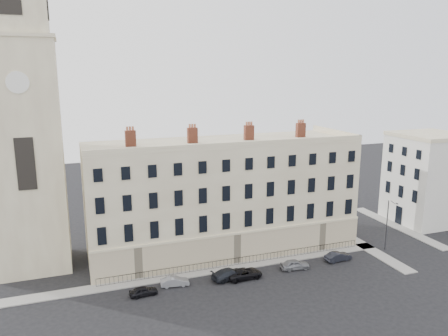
{
  "coord_description": "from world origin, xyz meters",
  "views": [
    {
      "loc": [
        -25.14,
        -42.61,
        24.07
      ],
      "look_at": [
        -6.33,
        10.0,
        11.78
      ],
      "focal_mm": 35.0,
      "sensor_mm": 36.0,
      "label": 1
    }
  ],
  "objects": [
    {
      "name": "car_a",
      "position": [
        -18.7,
        1.73,
        0.53
      ],
      "size": [
        3.21,
        1.52,
        1.06
      ],
      "primitive_type": "imported",
      "rotation": [
        0.0,
        0.0,
        1.66
      ],
      "color": "black",
      "rests_on": "ground"
    },
    {
      "name": "pavement_terrace",
      "position": [
        -10.0,
        5.0,
        0.06
      ],
      "size": [
        48.0,
        2.0,
        0.12
      ],
      "primitive_type": "cube",
      "color": "gray",
      "rests_on": "ground"
    },
    {
      "name": "pavement_east_return",
      "position": [
        13.0,
        8.0,
        0.06
      ],
      "size": [
        2.0,
        24.0,
        0.12
      ],
      "primitive_type": "cube",
      "color": "gray",
      "rests_on": "ground"
    },
    {
      "name": "car_e",
      "position": [
        0.21,
        2.01,
        0.63
      ],
      "size": [
        3.78,
        1.79,
        1.25
      ],
      "primitive_type": "imported",
      "rotation": [
        0.0,
        0.0,
        1.49
      ],
      "color": "gray",
      "rests_on": "ground"
    },
    {
      "name": "adjacent_building",
      "position": [
        29.0,
        11.0,
        7.0
      ],
      "size": [
        10.0,
        10.0,
        14.0
      ],
      "primitive_type": "cube",
      "color": "silver",
      "rests_on": "ground"
    },
    {
      "name": "terrace",
      "position": [
        -5.97,
        11.97,
        7.5
      ],
      "size": [
        36.22,
        12.22,
        17.0
      ],
      "color": "#BCAC8C",
      "rests_on": "ground"
    },
    {
      "name": "car_f",
      "position": [
        6.69,
        2.28,
        0.6
      ],
      "size": [
        3.71,
        1.54,
        1.2
      ],
      "primitive_type": "imported",
      "rotation": [
        0.0,
        0.0,
        1.65
      ],
      "color": "black",
      "rests_on": "ground"
    },
    {
      "name": "church_tower",
      "position": [
        -30.0,
        14.0,
        18.66
      ],
      "size": [
        8.0,
        8.13,
        44.0
      ],
      "color": "#BCAC8C",
      "rests_on": "ground"
    },
    {
      "name": "car_b",
      "position": [
        -14.94,
        2.76,
        0.54
      ],
      "size": [
        3.39,
        1.55,
        1.08
      ],
      "primitive_type": "imported",
      "rotation": [
        0.0,
        0.0,
        1.44
      ],
      "color": "gray",
      "rests_on": "ground"
    },
    {
      "name": "car_c",
      "position": [
        -8.41,
        2.26,
        0.65
      ],
      "size": [
        4.71,
        2.54,
        1.3
      ],
      "primitive_type": "imported",
      "rotation": [
        0.0,
        0.0,
        1.74
      ],
      "color": "black",
      "rests_on": "ground"
    },
    {
      "name": "railings",
      "position": [
        -6.0,
        5.4,
        0.55
      ],
      "size": [
        35.0,
        0.04,
        0.96
      ],
      "color": "black",
      "rests_on": "ground"
    },
    {
      "name": "car_d",
      "position": [
        -6.68,
        1.82,
        0.61
      ],
      "size": [
        4.46,
        2.2,
        1.22
      ],
      "primitive_type": "imported",
      "rotation": [
        0.0,
        0.0,
        1.61
      ],
      "color": "black",
      "rests_on": "ground"
    },
    {
      "name": "pavement_adjacent",
      "position": [
        23.0,
        10.0,
        0.06
      ],
      "size": [
        2.0,
        20.0,
        0.12
      ],
      "primitive_type": "cube",
      "color": "gray",
      "rests_on": "ground"
    },
    {
      "name": "ground",
      "position": [
        0.0,
        0.0,
        0.0
      ],
      "size": [
        160.0,
        160.0,
        0.0
      ],
      "primitive_type": "plane",
      "color": "black",
      "rests_on": "ground"
    },
    {
      "name": "streetlamp",
      "position": [
        15.03,
        3.2,
        3.92
      ],
      "size": [
        0.59,
        1.48,
        7.07
      ],
      "rotation": [
        0.0,
        0.0,
        -0.31
      ],
      "color": "#2D2E33",
      "rests_on": "ground"
    }
  ]
}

